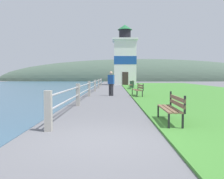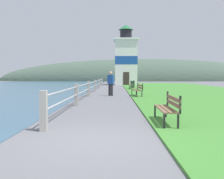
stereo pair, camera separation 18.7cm
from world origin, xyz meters
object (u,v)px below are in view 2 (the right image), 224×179
Objects in this scene: park_bench_midway at (138,89)px; park_bench_far at (132,84)px; lighthouse at (126,59)px; park_bench_near at (168,106)px; trash_bin at (133,85)px; person_strolling at (111,83)px.

park_bench_far is at bearing -96.78° from park_bench_midway.
lighthouse is (0.02, 21.83, 3.50)m from park_bench_midway.
park_bench_near is at bearing 93.19° from park_bench_far.
lighthouse is 11.11m from trash_bin.
park_bench_near is 9.82m from park_bench_midway.
park_bench_near is 31.85m from lighthouse.
park_bench_far is 13.01m from lighthouse.
person_strolling is (-1.91, 0.72, 0.42)m from park_bench_midway.
person_strolling is at bearing -26.24° from park_bench_midway.
park_bench_midway is at bearing -88.46° from park_bench_near.
person_strolling is at bearing -78.21° from park_bench_near.
park_bench_near is 1.00× the size of park_bench_midway.
lighthouse reaches higher than park_bench_far.
park_bench_midway is 1.06× the size of person_strolling.
trash_bin is at bearing -87.99° from lighthouse.
lighthouse is at bearing -85.54° from park_bench_far.
park_bench_near is at bearing -89.94° from lighthouse.
person_strolling reaches higher than park_bench_midway.
park_bench_near is 0.20× the size of lighthouse.
person_strolling reaches higher than park_bench_far.
park_bench_far is (0.20, 9.30, -0.00)m from park_bench_midway.
park_bench_far is at bearing -89.18° from lighthouse.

